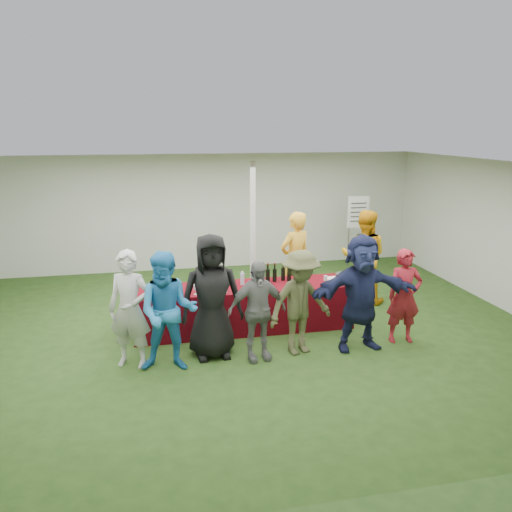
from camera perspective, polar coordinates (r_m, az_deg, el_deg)
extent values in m
plane|color=#284719|center=(8.37, -2.10, -8.61)|extent=(60.00, 60.00, 0.00)
plane|color=white|center=(11.82, -5.45, 5.04)|extent=(10.00, 0.00, 10.00)
plane|color=white|center=(4.28, 7.04, -12.59)|extent=(10.00, 0.00, 10.00)
plane|color=white|center=(10.04, 27.24, 1.76)|extent=(0.00, 8.00, 8.00)
plane|color=white|center=(7.72, -2.29, 10.14)|extent=(10.00, 10.00, 0.00)
cylinder|color=silver|center=(9.18, -0.37, 2.33)|extent=(0.10, 0.10, 2.70)
cube|color=#67070F|center=(8.36, -1.35, -5.89)|extent=(3.60, 0.80, 0.75)
cylinder|color=black|center=(8.33, 0.27, -2.42)|extent=(0.07, 0.07, 0.22)
cylinder|color=black|center=(8.29, 0.27, -1.43)|extent=(0.03, 0.03, 0.08)
cylinder|color=maroon|center=(8.28, 0.27, -1.08)|extent=(0.03, 0.03, 0.02)
cylinder|color=black|center=(8.42, 1.36, -2.25)|extent=(0.07, 0.07, 0.22)
cylinder|color=black|center=(8.37, 1.36, -1.27)|extent=(0.03, 0.03, 0.08)
cylinder|color=maroon|center=(8.36, 1.36, -0.92)|extent=(0.03, 0.03, 0.02)
cylinder|color=black|center=(8.44, 2.14, -2.21)|extent=(0.07, 0.07, 0.22)
cylinder|color=black|center=(8.40, 2.15, -1.23)|extent=(0.03, 0.03, 0.08)
cylinder|color=maroon|center=(8.38, 2.16, -0.89)|extent=(0.03, 0.03, 0.02)
cylinder|color=black|center=(8.51, 3.11, -2.08)|extent=(0.07, 0.07, 0.22)
cylinder|color=black|center=(8.47, 3.12, -1.11)|extent=(0.03, 0.03, 0.08)
cylinder|color=maroon|center=(8.45, 3.13, -0.77)|extent=(0.03, 0.03, 0.02)
cylinder|color=black|center=(8.49, 3.81, -2.13)|extent=(0.07, 0.07, 0.22)
cylinder|color=black|center=(8.45, 3.83, -1.15)|extent=(0.03, 0.03, 0.08)
cylinder|color=maroon|center=(8.44, 3.83, -0.81)|extent=(0.03, 0.03, 0.02)
cylinder|color=silver|center=(7.85, -11.42, -4.62)|extent=(0.06, 0.06, 0.00)
cylinder|color=silver|center=(7.84, -11.43, -4.35)|extent=(0.01, 0.01, 0.07)
cylinder|color=silver|center=(7.82, -11.46, -3.80)|extent=(0.06, 0.06, 0.08)
cylinder|color=#41070F|center=(7.83, -11.45, -4.00)|extent=(0.05, 0.05, 0.02)
cylinder|color=silver|center=(7.88, -9.00, -4.45)|extent=(0.06, 0.06, 0.00)
cylinder|color=silver|center=(7.86, -9.01, -4.18)|extent=(0.01, 0.01, 0.07)
cylinder|color=silver|center=(7.84, -9.03, -3.63)|extent=(0.06, 0.06, 0.08)
cylinder|color=silver|center=(7.88, -6.93, -4.37)|extent=(0.06, 0.06, 0.00)
cylinder|color=silver|center=(7.87, -6.93, -4.09)|extent=(0.01, 0.01, 0.07)
cylinder|color=silver|center=(7.84, -6.95, -3.54)|extent=(0.06, 0.06, 0.08)
cylinder|color=silver|center=(7.94, -3.59, -4.15)|extent=(0.06, 0.06, 0.00)
cylinder|color=silver|center=(7.92, -3.59, -3.88)|extent=(0.01, 0.01, 0.07)
cylinder|color=silver|center=(7.90, -3.60, -3.33)|extent=(0.06, 0.06, 0.08)
cylinder|color=#41070F|center=(7.91, -3.60, -3.54)|extent=(0.05, 0.05, 0.02)
cylinder|color=silver|center=(8.35, 7.92, -3.30)|extent=(0.06, 0.06, 0.00)
cylinder|color=silver|center=(8.34, 7.92, -3.04)|extent=(0.01, 0.01, 0.07)
cylinder|color=silver|center=(8.32, 7.94, -2.51)|extent=(0.06, 0.06, 0.08)
cylinder|color=silver|center=(7.94, -3.50, -4.15)|extent=(0.06, 0.06, 0.00)
cylinder|color=silver|center=(7.92, -3.51, -3.88)|extent=(0.01, 0.01, 0.07)
cylinder|color=silver|center=(7.90, -3.52, -3.33)|extent=(0.06, 0.06, 0.08)
cylinder|color=silver|center=(8.27, -1.57, -2.62)|extent=(0.07, 0.07, 0.20)
cylinder|color=silver|center=(8.24, -1.58, -1.86)|extent=(0.03, 0.03, 0.03)
cube|color=white|center=(8.68, 8.84, -2.55)|extent=(0.25, 0.18, 0.03)
cylinder|color=slate|center=(8.44, 9.95, -2.56)|extent=(0.27, 0.27, 0.18)
cylinder|color=slate|center=(11.49, 10.45, 0.50)|extent=(0.02, 0.02, 1.10)
cylinder|color=slate|center=(11.64, 12.28, 0.59)|extent=(0.02, 0.02, 1.10)
cube|color=white|center=(11.38, 11.60, 4.95)|extent=(0.50, 0.02, 0.70)
cube|color=black|center=(11.34, 11.68, 5.93)|extent=(0.36, 0.01, 0.02)
cube|color=black|center=(11.35, 11.65, 5.43)|extent=(0.36, 0.01, 0.02)
cube|color=black|center=(11.37, 11.63, 4.93)|extent=(0.36, 0.01, 0.02)
cube|color=black|center=(11.39, 11.60, 4.44)|extent=(0.36, 0.01, 0.02)
cube|color=black|center=(11.40, 11.58, 3.94)|extent=(0.36, 0.01, 0.02)
imported|color=gold|center=(9.21, 4.48, -0.50)|extent=(0.78, 0.66, 1.82)
imported|color=#EDA212|center=(9.72, 12.18, -0.05)|extent=(1.09, 1.01, 1.79)
imported|color=beige|center=(7.16, -14.22, -5.95)|extent=(0.72, 0.60, 1.68)
imported|color=#267FC5|center=(6.94, -10.01, -6.33)|extent=(0.92, 0.77, 1.69)
imported|color=black|center=(7.24, -5.10, -4.63)|extent=(0.93, 0.64, 1.84)
imported|color=slate|center=(7.17, 0.12, -6.26)|extent=(0.92, 0.48, 1.49)
imported|color=#4C4E2D|center=(7.38, 5.06, -5.32)|extent=(1.14, 0.84, 1.58)
imported|color=#1A2046|center=(7.63, 11.91, -4.13)|extent=(1.67, 0.58, 1.78)
imported|color=maroon|center=(8.09, 16.59, -4.42)|extent=(0.57, 0.41, 1.49)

